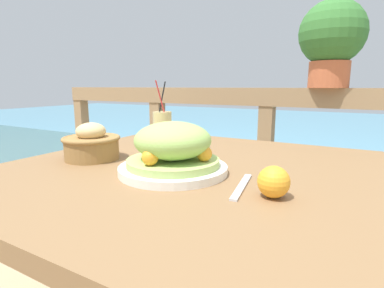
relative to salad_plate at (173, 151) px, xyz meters
The scene contains 9 objects.
patio_table 0.18m from the salad_plate, 89.81° to the left, with size 0.99×1.00×0.76m.
railing_fence 0.88m from the salad_plate, 89.98° to the left, with size 2.80×0.08×0.97m.
sea_backdrop 3.42m from the salad_plate, 90.00° to the left, with size 12.00×4.00×0.51m.
salad_plate is the anchor object (origin of this frame).
drink_glass 0.38m from the salad_plate, 129.09° to the left, with size 0.07×0.08×0.24m.
bread_basket 0.30m from the salad_plate, behind, with size 0.17×0.17×0.11m.
potted_plant 0.99m from the salad_plate, 72.72° to the left, with size 0.28×0.28×0.38m.
knife 0.21m from the salad_plate, ahead, with size 0.05×0.18×0.00m.
orange_near_basket 0.28m from the salad_plate, ahead, with size 0.07×0.07×0.07m.
Camera 1 is at (0.41, -0.71, 0.98)m, focal length 28.00 mm.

